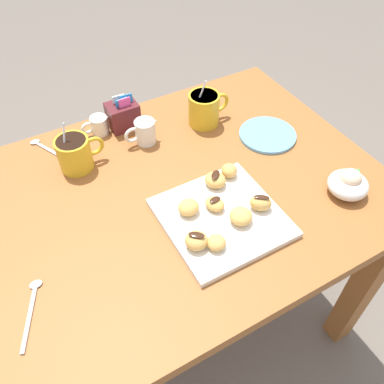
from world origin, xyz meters
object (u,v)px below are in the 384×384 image
Objects in this scene: beignet_3 at (196,241)px; beignet_4 at (261,203)px; pastry_plate_square at (222,218)px; beignet_0 at (241,216)px; coffee_mug_mustard_right at (205,108)px; beignet_2 at (216,243)px; dining_table at (179,219)px; ice_cream_bowl at (348,184)px; beignet_6 at (215,180)px; beignet_5 at (215,204)px; chocolate_sauce_pitcher at (99,124)px; coffee_mug_mustard_left at (75,153)px; saucer_sky_left at (268,135)px; sugar_caddy at (123,115)px; beignet_1 at (189,207)px; beignet_7 at (229,171)px; cream_pitcher_white at (145,131)px.

beignet_3 is 0.98× the size of beignet_4.
beignet_0 reaches higher than pastry_plate_square.
coffee_mug_mustard_right reaches higher than beignet_2.
dining_table is 10.40× the size of ice_cream_bowl.
beignet_0 and beignet_6 have the same top height.
ice_cream_bowl is 0.30m from beignet_0.
beignet_5 is (-0.33, 0.11, -0.00)m from ice_cream_bowl.
beignet_4 is (0.14, -0.17, 0.16)m from dining_table.
chocolate_sauce_pitcher is at bearing 98.34° from beignet_2.
coffee_mug_mustard_left is 2.81× the size of beignet_5.
coffee_mug_mustard_right reaches higher than beignet_4.
sugar_caddy is at bearing 144.23° from saucer_sky_left.
dining_table is 20.16× the size of beignet_4.
beignet_1 is (-0.36, -0.16, 0.03)m from saucer_sky_left.
chocolate_sauce_pitcher is at bearing 159.77° from coffee_mug_mustard_right.
sugar_caddy reaches higher than beignet_5.
saucer_sky_left is (0.34, 0.06, 0.13)m from dining_table.
beignet_0 is at bearing -55.03° from coffee_mug_mustard_left.
beignet_3 is at bearing -70.00° from coffee_mug_mustard_left.
beignet_5 reaches higher than saucer_sky_left.
beignet_7 reaches higher than beignet_6.
ice_cream_bowl reaches higher than beignet_5.
beignet_6 reaches higher than dining_table.
chocolate_sauce_pitcher is at bearing 107.36° from beignet_5.
coffee_mug_mustard_right is at bearing -20.23° from chocolate_sauce_pitcher.
coffee_mug_mustard_right is 0.21m from saucer_sky_left.
coffee_mug_mustard_right reaches higher than sugar_caddy.
coffee_mug_mustard_left is at bearing 124.43° from pastry_plate_square.
beignet_0 is 1.08× the size of beignet_5.
beignet_1 is at bearing -90.32° from sugar_caddy.
beignet_4 reaches higher than beignet_2.
chocolate_sauce_pitcher reaches higher than beignet_5.
cream_pitcher_white is at bearing 95.98° from beignet_5.
cream_pitcher_white reaches higher than beignet_1.
coffee_mug_mustard_left is 2.67× the size of beignet_4.
beignet_4 reaches higher than beignet_0.
saucer_sky_left is 0.28m from beignet_6.
chocolate_sauce_pitcher is 0.54× the size of saucer_sky_left.
beignet_1 is 1.20× the size of beignet_7.
beignet_7 reaches higher than beignet_5.
coffee_mug_mustard_right is 1.45× the size of sugar_caddy.
saucer_sky_left is 3.24× the size of beignet_3.
beignet_3 reaches higher than dining_table.
ice_cream_bowl is 1.94× the size of beignet_4.
sugar_caddy reaches higher than beignet_4.
coffee_mug_mustard_left reaches higher than pastry_plate_square.
chocolate_sauce_pitcher is 0.41m from beignet_6.
coffee_mug_mustard_left is 2.73× the size of beignet_3.
beignet_3 is at bearing -122.71° from coffee_mug_mustard_right.
chocolate_sauce_pitcher is 0.42m from beignet_1.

